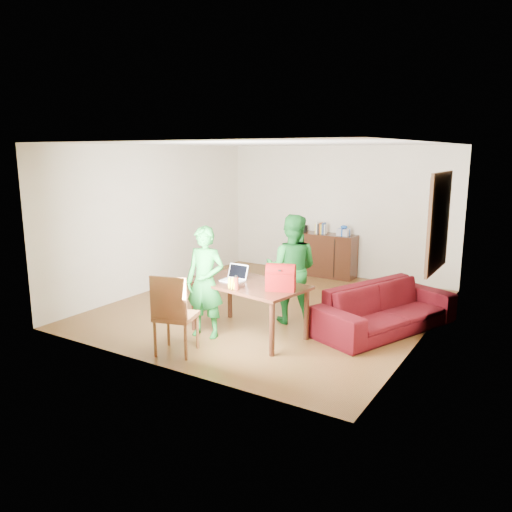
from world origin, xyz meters
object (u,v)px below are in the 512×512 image
Objects in this scene: table at (249,289)px; chair at (176,330)px; sofa at (386,308)px; laptop at (232,278)px; red_bag at (281,280)px; person_near at (205,282)px; bottle at (236,283)px; person_far at (292,269)px.

chair reaches higher than table.
laptop is at bearing 146.69° from sofa.
laptop is at bearing -160.41° from table.
red_bag is (0.56, -0.08, 0.24)m from table.
red_bag is 0.17× the size of sofa.
person_near reaches higher than red_bag.
sofa is at bearing 35.43° from laptop.
bottle is at bearing -10.95° from person_near.
red_bag reaches higher than laptop.
person_far is 8.61× the size of bottle.
person_far reaches higher than table.
person_near reaches higher than chair.
person_near reaches higher than sofa.
table reaches higher than sofa.
red_bag is (0.81, -0.04, 0.10)m from laptop.
person_near is 0.54m from bottle.
person_far is 4.34× the size of red_bag.
table is at bearing 151.23° from red_bag.
laptop is at bearing 156.96° from red_bag.
sofa is at bearing 45.65° from bottle.
person_far reaches higher than sofa.
chair reaches higher than laptop.
bottle is (0.48, 0.69, 0.55)m from chair.
chair is 1.52m from red_bag.
table is at bearing 27.20° from person_near.
table is 1.11× the size of person_near.
person_far is at bearing 88.73° from red_bag.
table is 2.04m from sofa.
person_near is 0.95× the size of person_far.
person_near is 1.40m from person_far.
red_bag is (1.05, 0.28, 0.12)m from person_near.
laptop is 0.14× the size of sofa.
chair is 3.31× the size of laptop.
chair is at bearing 52.17° from person_far.
laptop reaches higher than table.
table is 4.58× the size of red_bag.
person_far is at bearing 128.50° from sofa.
laptop reaches higher than sofa.
chair reaches higher than bottle.
bottle is at bearing -73.99° from table.
chair is at bearing -99.61° from laptop.
bottle is at bearing 62.48° from person_far.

